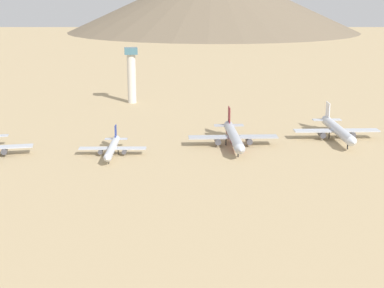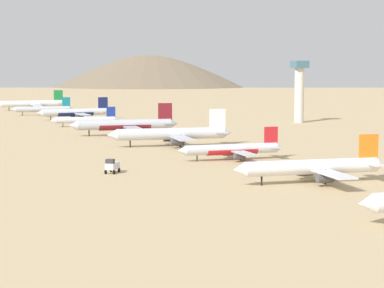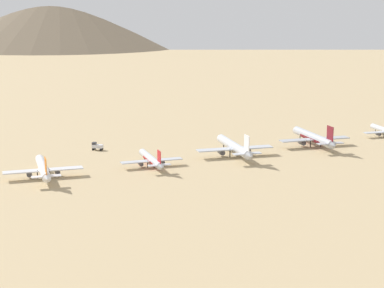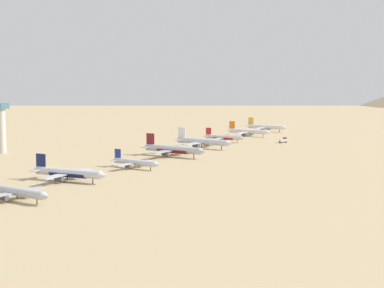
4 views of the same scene
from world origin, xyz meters
TOP-DOWN VIEW (x-y plane):
  - ground_plane at (0.00, 0.00)m, footprint 2231.49×2231.49m
  - parked_jet_4 at (0.26, 1.95)m, footprint 45.31×36.87m
  - parked_jet_5 at (-4.72, 48.18)m, footprint 45.26×36.87m
  - parked_jet_6 at (-9.67, 90.76)m, footprint 33.97×27.57m
  - parked_jet_7 at (-10.88, 137.85)m, footprint 39.96×32.50m
  - service_truck at (31.02, 105.04)m, footprint 5.01×5.67m
  - desert_hill_2 at (827.25, -28.64)m, footprint 412.41×412.41m

SIDE VIEW (x-z plane):
  - ground_plane at x=0.00m, z-range 0.00..0.00m
  - service_truck at x=31.02m, z-range 0.13..4.03m
  - parked_jet_6 at x=-9.67m, z-range -1.64..8.16m
  - parked_jet_7 at x=-10.88m, z-range -1.88..9.64m
  - parked_jet_4 at x=0.26m, z-range -2.19..10.88m
  - parked_jet_5 at x=-4.72m, z-range -2.13..10.92m
  - desert_hill_2 at x=827.25m, z-range 0.00..107.37m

